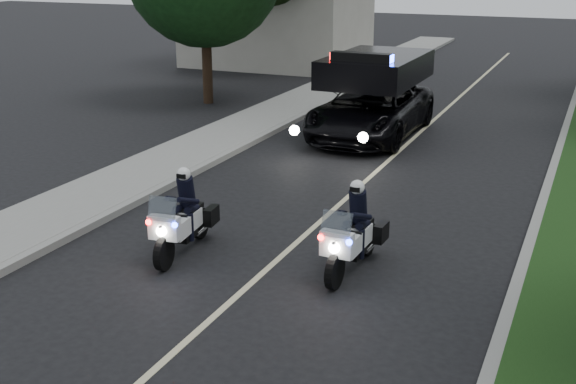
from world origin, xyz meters
name	(u,v)px	position (x,y,z in m)	size (l,w,h in m)	color
ground	(153,371)	(0.00, 0.00, 0.00)	(120.00, 120.00, 0.00)	black
curb_right	(547,189)	(4.10, 10.00, 0.07)	(0.20, 60.00, 0.15)	gray
curb_left	(232,152)	(-4.10, 10.00, 0.07)	(0.20, 60.00, 0.15)	gray
sidewalk_left	(198,148)	(-5.20, 10.00, 0.08)	(2.00, 60.00, 0.16)	gray
lane_marking	(376,172)	(0.00, 10.00, 0.00)	(0.12, 50.00, 0.01)	#BFB78C
police_moto_left	(184,252)	(-1.73, 3.61, 0.00)	(0.66, 1.89, 1.60)	silver
police_moto_right	(352,270)	(1.37, 4.11, 0.00)	(0.66, 1.90, 1.61)	white
police_suv	(370,136)	(-1.28, 13.58, 0.00)	(2.68, 5.79, 2.81)	black
bicycle	(397,101)	(-1.99, 19.14, 0.00)	(0.54, 1.55, 0.81)	black
cyclist	(397,101)	(-1.99, 19.14, 0.00)	(0.64, 0.43, 1.79)	black
tree_left_near	(208,103)	(-8.30, 16.07, 0.00)	(5.62, 5.62, 9.36)	#123714
tree_left_far	(272,70)	(-9.55, 24.33, 0.00)	(7.46, 7.46, 12.43)	black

